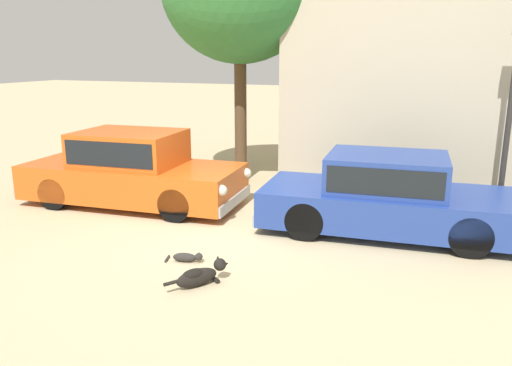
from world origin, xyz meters
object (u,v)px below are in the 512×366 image
parked_sedan_nearest (132,169)px  stray_cat (187,257)px  parked_sedan_second (387,195)px  stray_dog_spotted (200,275)px  street_lamp (512,95)px

parked_sedan_nearest → stray_cat: size_ratio=7.78×
parked_sedan_second → parked_sedan_nearest: bearing=177.1°
parked_sedan_nearest → parked_sedan_second: parked_sedan_nearest is taller
stray_dog_spotted → street_lamp: size_ratio=0.23×
stray_cat → street_lamp: (4.41, 3.65, 2.26)m
stray_cat → street_lamp: street_lamp is taller
stray_dog_spotted → parked_sedan_nearest: bearing=80.5°
stray_dog_spotted → parked_sedan_second: bearing=0.7°
parked_sedan_nearest → street_lamp: 7.23m
parked_sedan_second → street_lamp: street_lamp is taller
parked_sedan_second → stray_dog_spotted: (-2.02, -3.06, -0.53)m
street_lamp → parked_sedan_nearest: bearing=-168.9°
parked_sedan_nearest → parked_sedan_second: 5.08m
stray_dog_spotted → stray_cat: stray_dog_spotted is taller
parked_sedan_second → stray_dog_spotted: 3.71m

